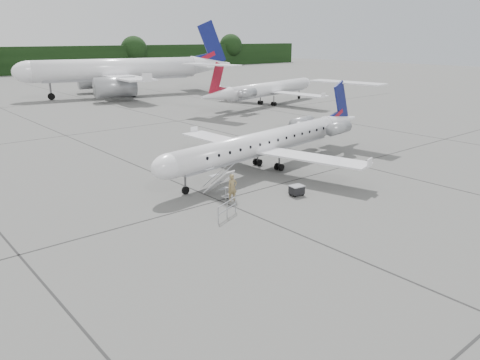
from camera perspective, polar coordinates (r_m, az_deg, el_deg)
ground at (r=33.01m, az=9.08°, el=-2.28°), size 320.00×320.00×0.00m
main_regional_jet at (r=38.95m, az=2.69°, el=5.89°), size 27.90×21.85×6.54m
airstair at (r=32.80m, az=-2.62°, el=-0.32°), size 1.17×2.42×2.05m
passenger at (r=31.96m, az=-0.93°, el=-0.93°), size 0.76×0.58×1.88m
safety_railing at (r=29.19m, az=-1.59°, el=-3.63°), size 2.06×0.91×1.00m
baggage_cart at (r=33.40m, az=6.92°, el=-1.23°), size 1.01×0.86×0.80m
bg_narrowbody at (r=92.49m, az=-14.81°, el=14.12°), size 43.26×34.95×13.78m
bg_regional_right at (r=78.49m, az=3.77°, el=11.83°), size 31.75×25.88×7.33m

